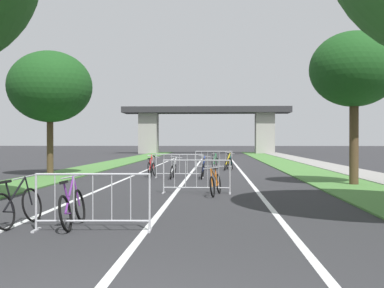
{
  "coord_description": "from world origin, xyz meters",
  "views": [
    {
      "loc": [
        1.28,
        -4.31,
        1.64
      ],
      "look_at": [
        0.07,
        20.3,
        1.47
      ],
      "focal_mm": 46.2,
      "sensor_mm": 36.0,
      "label": 1
    }
  ],
  "objects_px": {
    "bicycle_red_3": "(152,168)",
    "bicycle_yellow_4": "(227,163)",
    "tree_left_cypress_far": "(50,87)",
    "bicycle_teal_5": "(231,163)",
    "crowd_barrier_nearest": "(93,203)",
    "bicycle_blue_6": "(203,170)",
    "bicycle_orange_1": "(215,184)",
    "bicycle_silver_9": "(173,170)",
    "bicycle_black_7": "(18,206)",
    "crowd_barrier_second": "(197,177)",
    "tree_right_maple_mid": "(354,70)",
    "bicycle_purple_8": "(73,207)",
    "crowd_barrier_fourth": "(214,160)",
    "bicycle_white_0": "(152,170)",
    "crowd_barrier_third": "(179,166)",
    "bicycle_green_2": "(215,163)"
  },
  "relations": [
    {
      "from": "bicycle_white_0",
      "to": "bicycle_purple_8",
      "type": "bearing_deg",
      "value": -97.6
    },
    {
      "from": "crowd_barrier_second",
      "to": "bicycle_green_2",
      "type": "height_order",
      "value": "crowd_barrier_second"
    },
    {
      "from": "bicycle_orange_1",
      "to": "bicycle_blue_6",
      "type": "bearing_deg",
      "value": -75.35
    },
    {
      "from": "crowd_barrier_second",
      "to": "bicycle_orange_1",
      "type": "xyz_separation_m",
      "value": [
        0.59,
        -0.49,
        -0.17
      ]
    },
    {
      "from": "bicycle_white_0",
      "to": "bicycle_silver_9",
      "type": "relative_size",
      "value": 1.08
    },
    {
      "from": "bicycle_red_3",
      "to": "bicycle_yellow_4",
      "type": "xyz_separation_m",
      "value": [
        3.55,
        5.26,
        -0.01
      ]
    },
    {
      "from": "tree_left_cypress_far",
      "to": "bicycle_teal_5",
      "type": "height_order",
      "value": "tree_left_cypress_far"
    },
    {
      "from": "crowd_barrier_nearest",
      "to": "bicycle_purple_8",
      "type": "bearing_deg",
      "value": 142.85
    },
    {
      "from": "tree_right_maple_mid",
      "to": "bicycle_silver_9",
      "type": "xyz_separation_m",
      "value": [
        -6.89,
        2.97,
        -3.87
      ]
    },
    {
      "from": "bicycle_orange_1",
      "to": "bicycle_teal_5",
      "type": "relative_size",
      "value": 1.0
    },
    {
      "from": "tree_right_maple_mid",
      "to": "crowd_barrier_nearest",
      "type": "bearing_deg",
      "value": -127.59
    },
    {
      "from": "tree_left_cypress_far",
      "to": "bicycle_black_7",
      "type": "height_order",
      "value": "tree_left_cypress_far"
    },
    {
      "from": "bicycle_purple_8",
      "to": "tree_left_cypress_far",
      "type": "bearing_deg",
      "value": 108.3
    },
    {
      "from": "crowd_barrier_fourth",
      "to": "crowd_barrier_nearest",
      "type": "bearing_deg",
      "value": -96.18
    },
    {
      "from": "crowd_barrier_second",
      "to": "bicycle_red_3",
      "type": "relative_size",
      "value": 1.23
    },
    {
      "from": "bicycle_white_0",
      "to": "bicycle_silver_9",
      "type": "distance_m",
      "value": 0.94
    },
    {
      "from": "crowd_barrier_nearest",
      "to": "bicycle_yellow_4",
      "type": "height_order",
      "value": "crowd_barrier_nearest"
    },
    {
      "from": "bicycle_blue_6",
      "to": "bicycle_purple_8",
      "type": "bearing_deg",
      "value": -99.01
    },
    {
      "from": "bicycle_orange_1",
      "to": "bicycle_red_3",
      "type": "relative_size",
      "value": 0.97
    },
    {
      "from": "bicycle_white_0",
      "to": "bicycle_red_3",
      "type": "distance_m",
      "value": 1.12
    },
    {
      "from": "bicycle_white_0",
      "to": "bicycle_yellow_4",
      "type": "height_order",
      "value": "bicycle_white_0"
    },
    {
      "from": "tree_right_maple_mid",
      "to": "bicycle_black_7",
      "type": "height_order",
      "value": "tree_right_maple_mid"
    },
    {
      "from": "tree_right_maple_mid",
      "to": "crowd_barrier_fourth",
      "type": "xyz_separation_m",
      "value": [
        -5.18,
        9.87,
        -3.71
      ]
    },
    {
      "from": "bicycle_teal_5",
      "to": "bicycle_silver_9",
      "type": "distance_m",
      "value": 7.81
    },
    {
      "from": "crowd_barrier_nearest",
      "to": "crowd_barrier_second",
      "type": "xyz_separation_m",
      "value": [
        1.63,
        6.43,
        0.0
      ]
    },
    {
      "from": "bicycle_red_3",
      "to": "bicycle_silver_9",
      "type": "height_order",
      "value": "bicycle_red_3"
    },
    {
      "from": "bicycle_orange_1",
      "to": "bicycle_teal_5",
      "type": "xyz_separation_m",
      "value": [
        0.88,
        13.79,
        0.03
      ]
    },
    {
      "from": "tree_right_maple_mid",
      "to": "bicycle_purple_8",
      "type": "bearing_deg",
      "value": -130.49
    },
    {
      "from": "crowd_barrier_third",
      "to": "bicycle_red_3",
      "type": "xyz_separation_m",
      "value": [
        -1.31,
        0.6,
        -0.13
      ]
    },
    {
      "from": "crowd_barrier_third",
      "to": "bicycle_green_2",
      "type": "height_order",
      "value": "crowd_barrier_third"
    },
    {
      "from": "crowd_barrier_second",
      "to": "bicycle_white_0",
      "type": "distance_m",
      "value": 6.31
    },
    {
      "from": "bicycle_yellow_4",
      "to": "bicycle_purple_8",
      "type": "height_order",
      "value": "bicycle_yellow_4"
    },
    {
      "from": "crowd_barrier_fourth",
      "to": "bicycle_yellow_4",
      "type": "height_order",
      "value": "crowd_barrier_fourth"
    },
    {
      "from": "crowd_barrier_third",
      "to": "bicycle_silver_9",
      "type": "bearing_deg",
      "value": -116.88
    },
    {
      "from": "bicycle_white_0",
      "to": "crowd_barrier_second",
      "type": "bearing_deg",
      "value": -77.68
    },
    {
      "from": "crowd_barrier_nearest",
      "to": "bicycle_blue_6",
      "type": "height_order",
      "value": "crowd_barrier_nearest"
    },
    {
      "from": "bicycle_black_7",
      "to": "crowd_barrier_second",
      "type": "bearing_deg",
      "value": 71.72
    },
    {
      "from": "crowd_barrier_second",
      "to": "bicycle_silver_9",
      "type": "bearing_deg",
      "value": 101.83
    },
    {
      "from": "crowd_barrier_second",
      "to": "bicycle_blue_6",
      "type": "xyz_separation_m",
      "value": [
        0.04,
        6.03,
        -0.14
      ]
    },
    {
      "from": "bicycle_blue_6",
      "to": "bicycle_purple_8",
      "type": "distance_m",
      "value": 12.29
    },
    {
      "from": "bicycle_teal_5",
      "to": "bicycle_yellow_4",
      "type": "bearing_deg",
      "value": -105.03
    },
    {
      "from": "crowd_barrier_third",
      "to": "bicycle_white_0",
      "type": "bearing_deg",
      "value": -156.11
    },
    {
      "from": "crowd_barrier_second",
      "to": "bicycle_yellow_4",
      "type": "distance_m",
      "value": 12.35
    },
    {
      "from": "tree_left_cypress_far",
      "to": "crowd_barrier_nearest",
      "type": "height_order",
      "value": "tree_left_cypress_far"
    },
    {
      "from": "bicycle_red_3",
      "to": "bicycle_yellow_4",
      "type": "relative_size",
      "value": 0.99
    },
    {
      "from": "crowd_barrier_third",
      "to": "bicycle_silver_9",
      "type": "relative_size",
      "value": 1.3
    },
    {
      "from": "crowd_barrier_nearest",
      "to": "tree_left_cypress_far",
      "type": "bearing_deg",
      "value": 111.7
    },
    {
      "from": "bicycle_green_2",
      "to": "bicycle_red_3",
      "type": "bearing_deg",
      "value": -100.82
    },
    {
      "from": "bicycle_teal_5",
      "to": "bicycle_purple_8",
      "type": "bearing_deg",
      "value": -101.75
    },
    {
      "from": "crowd_barrier_nearest",
      "to": "bicycle_black_7",
      "type": "relative_size",
      "value": 1.27
    }
  ]
}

